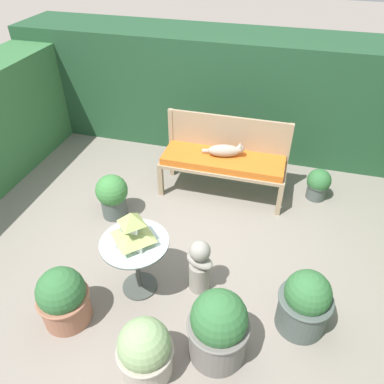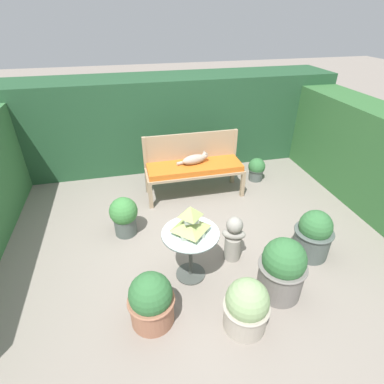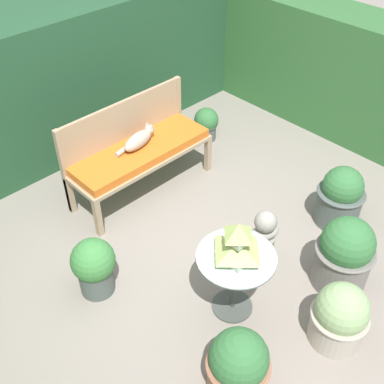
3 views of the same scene
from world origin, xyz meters
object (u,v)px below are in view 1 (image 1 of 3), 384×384
at_px(potted_plant_path_edge, 145,351).
at_px(potted_plant_hedge_corner, 63,298).
at_px(potted_plant_patio_mid, 318,184).
at_px(potted_plant_table_near, 305,303).
at_px(pagoda_birdhouse, 133,230).
at_px(potted_plant_table_far, 112,195).
at_px(cat, 225,150).
at_px(patio_table, 136,252).
at_px(garden_bust, 200,266).
at_px(garden_bench, 223,163).
at_px(potted_plant_bench_right, 218,328).

bearing_deg(potted_plant_path_edge, potted_plant_hedge_corner, 162.98).
bearing_deg(potted_plant_patio_mid, potted_plant_table_near, -93.38).
xyz_separation_m(pagoda_birdhouse, potted_plant_table_far, (-0.70, 0.95, -0.48)).
bearing_deg(potted_plant_path_edge, cat, 87.59).
xyz_separation_m(patio_table, pagoda_birdhouse, (0.00, 0.00, 0.28)).
xyz_separation_m(patio_table, potted_plant_path_edge, (0.37, -0.76, -0.22)).
relative_size(cat, patio_table, 0.83).
xyz_separation_m(patio_table, potted_plant_table_far, (-0.70, 0.95, -0.20)).
bearing_deg(patio_table, garden_bust, 15.65).
relative_size(garden_bench, pagoda_birdhouse, 4.59).
xyz_separation_m(patio_table, potted_plant_bench_right, (0.88, -0.46, -0.15)).
height_order(garden_bust, potted_plant_table_near, potted_plant_table_near).
bearing_deg(potted_plant_bench_right, pagoda_birdhouse, 152.41).
distance_m(garden_bench, potted_plant_patio_mid, 1.25).
bearing_deg(garden_bust, patio_table, -142.58).
distance_m(garden_bench, potted_plant_table_far, 1.42).
bearing_deg(potted_plant_path_edge, potted_plant_patio_mid, 64.52).
height_order(potted_plant_patio_mid, potted_plant_table_near, potted_plant_table_near).
bearing_deg(cat, patio_table, -117.60).
relative_size(pagoda_birdhouse, potted_plant_table_far, 0.61).
relative_size(patio_table, potted_plant_path_edge, 1.10).
bearing_deg(pagoda_birdhouse, potted_plant_table_far, 126.49).
distance_m(potted_plant_hedge_corner, potted_plant_table_far, 1.46).
bearing_deg(potted_plant_table_near, potted_plant_patio_mid, 86.62).
distance_m(patio_table, potted_plant_bench_right, 1.01).
bearing_deg(potted_plant_table_near, garden_bench, 122.02).
xyz_separation_m(garden_bench, potted_plant_table_near, (1.09, -1.74, -0.16)).
height_order(pagoda_birdhouse, potted_plant_path_edge, pagoda_birdhouse).
relative_size(patio_table, pagoda_birdhouse, 1.85).
bearing_deg(potted_plant_table_far, garden_bust, -31.88).
bearing_deg(potted_plant_bench_right, patio_table, 152.41).
relative_size(pagoda_birdhouse, potted_plant_hedge_corner, 0.58).
bearing_deg(potted_plant_path_edge, garden_bust, 77.75).
bearing_deg(garden_bench, potted_plant_bench_right, -79.18).
bearing_deg(potted_plant_patio_mid, potted_plant_table_far, -156.95).
xyz_separation_m(potted_plant_hedge_corner, potted_plant_bench_right, (1.39, 0.03, 0.06)).
bearing_deg(pagoda_birdhouse, potted_plant_table_near, -0.12).
xyz_separation_m(potted_plant_hedge_corner, potted_plant_table_near, (2.06, 0.49, 0.02)).
bearing_deg(patio_table, garden_bench, 74.99).
height_order(pagoda_birdhouse, potted_plant_patio_mid, pagoda_birdhouse).
bearing_deg(garden_bench, potted_plant_hedge_corner, -113.50).
relative_size(pagoda_birdhouse, potted_plant_table_near, 0.53).
xyz_separation_m(garden_bench, garden_bust, (0.10, -1.57, -0.16)).
height_order(potted_plant_path_edge, potted_plant_hedge_corner, potted_plant_hedge_corner).
relative_size(potted_plant_path_edge, potted_plant_table_near, 0.90).
bearing_deg(potted_plant_table_far, pagoda_birdhouse, -53.51).
distance_m(potted_plant_patio_mid, potted_plant_table_near, 1.97).
bearing_deg(patio_table, pagoda_birdhouse, 75.96).
xyz_separation_m(cat, potted_plant_table_far, (-1.18, -0.82, -0.33)).
distance_m(cat, potted_plant_path_edge, 2.56).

